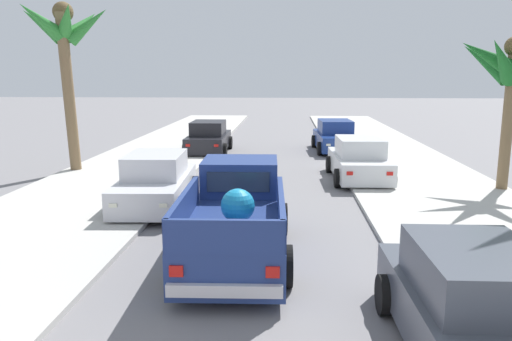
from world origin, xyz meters
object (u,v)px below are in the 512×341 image
object	(u,v)px
palm_tree_left_mid	(511,66)
car_right_far	(335,137)
car_left_far	(209,138)
palm_tree_right_mid	(65,38)
car_right_near	(477,310)
pickup_truck	(237,218)
car_right_mid	(156,183)
car_left_near	(359,160)

from	to	relation	value
palm_tree_left_mid	car_right_far	bearing A→B (deg)	117.71
car_left_far	palm_tree_right_mid	xyz separation A→B (m)	(-4.39, -5.45, 4.35)
car_right_near	pickup_truck	bearing A→B (deg)	132.69
car_right_near	car_right_mid	distance (m)	9.71
car_right_mid	palm_tree_left_mid	size ratio (longest dim) A/B	0.87
car_right_mid	palm_tree_left_mid	distance (m)	11.40
car_right_near	palm_tree_left_mid	world-z (taller)	palm_tree_left_mid
car_right_mid	car_left_far	distance (m)	10.15
palm_tree_right_mid	car_left_near	bearing A→B (deg)	-3.01
car_right_near	car_right_mid	size ratio (longest dim) A/B	0.99
car_right_far	car_right_mid	bearing A→B (deg)	-119.08
car_right_near	palm_tree_right_mid	world-z (taller)	palm_tree_right_mid
car_left_far	palm_tree_right_mid	bearing A→B (deg)	-128.88
pickup_truck	palm_tree_right_mid	world-z (taller)	palm_tree_right_mid
car_right_far	car_right_near	bearing A→B (deg)	-89.80
car_left_near	car_right_mid	bearing A→B (deg)	-146.79
car_right_near	palm_tree_right_mid	bearing A→B (deg)	131.15
car_left_near	palm_tree_left_mid	xyz separation A→B (m)	(4.31, -1.66, 3.29)
pickup_truck	car_left_near	world-z (taller)	pickup_truck
car_left_far	palm_tree_left_mid	size ratio (longest dim) A/B	0.86
car_left_near	car_right_far	size ratio (longest dim) A/B	0.99
car_right_mid	palm_tree_left_mid	bearing A→B (deg)	13.12
car_right_near	car_left_far	xyz separation A→B (m)	(-6.25, 17.63, 0.00)
pickup_truck	car_right_mid	bearing A→B (deg)	126.20
car_left_near	palm_tree_left_mid	world-z (taller)	palm_tree_left_mid
car_right_near	car_left_far	world-z (taller)	same
pickup_truck	car_right_far	xyz separation A→B (m)	(3.46, 14.68, -0.07)
car_right_near	palm_tree_left_mid	xyz separation A→B (m)	(4.43, 9.95, 3.29)
car_right_near	car_right_mid	xyz separation A→B (m)	(-6.20, 7.47, 0.00)
palm_tree_left_mid	palm_tree_right_mid	xyz separation A→B (m)	(-15.07, 2.23, 1.06)
car_left_far	car_right_far	distance (m)	6.25
pickup_truck	car_right_near	bearing A→B (deg)	-47.31
car_right_mid	car_right_far	size ratio (longest dim) A/B	1.00
car_right_far	palm_tree_right_mid	bearing A→B (deg)	-149.11
car_right_far	palm_tree_right_mid	xyz separation A→B (m)	(-10.58, -6.33, 4.35)
car_left_near	car_right_near	bearing A→B (deg)	-90.60
pickup_truck	car_left_far	size ratio (longest dim) A/B	1.23
pickup_truck	palm_tree_left_mid	world-z (taller)	palm_tree_left_mid
pickup_truck	car_left_near	distance (m)	8.60
car_right_mid	car_left_far	xyz separation A→B (m)	(-0.05, 10.15, 0.00)
car_right_far	palm_tree_right_mid	distance (m)	13.07
palm_tree_left_mid	palm_tree_right_mid	size ratio (longest dim) A/B	0.78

